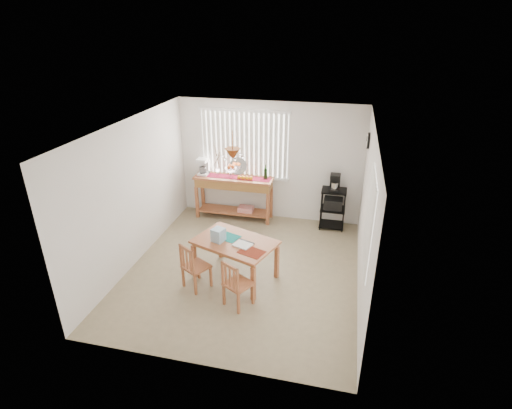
% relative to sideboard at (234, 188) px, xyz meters
% --- Properties ---
extents(ground, '(4.00, 4.50, 0.01)m').
position_rel_sideboard_xyz_m(ground, '(0.73, -1.99, -0.73)').
color(ground, '#9A8A68').
extents(room_shell, '(4.20, 4.70, 2.70)m').
position_rel_sideboard_xyz_m(room_shell, '(0.73, -1.97, 0.96)').
color(room_shell, white).
rests_on(room_shell, ground).
extents(sideboard, '(1.73, 0.49, 0.97)m').
position_rel_sideboard_xyz_m(sideboard, '(0.00, 0.00, 0.00)').
color(sideboard, '#AD613A').
rests_on(sideboard, ground).
extents(sideboard_items, '(1.64, 0.41, 0.74)m').
position_rel_sideboard_xyz_m(sideboard_items, '(-0.28, 0.02, 0.39)').
color(sideboard_items, maroon).
rests_on(sideboard_items, sideboard).
extents(wire_cart, '(0.51, 0.41, 0.87)m').
position_rel_sideboard_xyz_m(wire_cart, '(2.17, 0.01, -0.20)').
color(wire_cart, black).
rests_on(wire_cart, ground).
extents(cart_items, '(0.21, 0.25, 0.36)m').
position_rel_sideboard_xyz_m(cart_items, '(2.17, 0.02, 0.31)').
color(cart_items, black).
rests_on(cart_items, wire_cart).
extents(dining_table, '(1.54, 1.25, 0.71)m').
position_rel_sideboard_xyz_m(dining_table, '(0.65, -2.23, -0.10)').
color(dining_table, '#AD613A').
rests_on(dining_table, ground).
extents(table_items, '(0.99, 0.79, 0.23)m').
position_rel_sideboard_xyz_m(table_items, '(0.49, -2.29, 0.07)').
color(table_items, '#167C78').
rests_on(table_items, dining_table).
extents(chair_left, '(0.52, 0.52, 0.82)m').
position_rel_sideboard_xyz_m(chair_left, '(0.08, -2.68, -0.33)').
color(chair_left, '#AD613A').
rests_on(chair_left, ground).
extents(chair_right, '(0.51, 0.51, 0.81)m').
position_rel_sideboard_xyz_m(chair_right, '(0.88, -2.97, -0.33)').
color(chair_right, '#AD613A').
rests_on(chair_right, ground).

